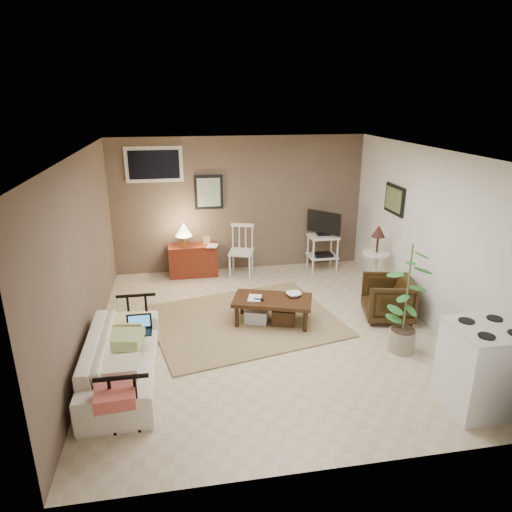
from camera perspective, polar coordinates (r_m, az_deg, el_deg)
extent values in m
plane|color=#C1B293|center=(6.31, 1.28, -9.34)|extent=(5.00, 5.00, 0.00)
cube|color=black|center=(8.08, -5.93, 7.94)|extent=(0.50, 0.03, 0.60)
cube|color=black|center=(7.44, 16.93, 6.78)|extent=(0.03, 0.60, 0.45)
cube|color=silver|center=(7.99, -12.63, 11.10)|extent=(0.96, 0.03, 0.60)
cube|color=#958357|center=(6.56, -1.39, -8.06)|extent=(2.87, 2.49, 0.02)
cube|color=#37210F|center=(6.35, 2.08, -5.56)|extent=(1.20, 0.87, 0.05)
cylinder|color=#37210F|center=(6.31, -2.41, -7.63)|extent=(0.06, 0.06, 0.34)
cylinder|color=#37210F|center=(6.22, 6.16, -8.16)|extent=(0.06, 0.06, 0.34)
cylinder|color=#37210F|center=(6.67, -1.75, -6.04)|extent=(0.06, 0.06, 0.34)
cylinder|color=#37210F|center=(6.59, 6.33, -6.52)|extent=(0.06, 0.06, 0.34)
cube|color=black|center=(6.27, 0.35, -5.46)|extent=(0.14, 0.09, 0.02)
cube|color=#442D18|center=(6.43, 3.49, -7.53)|extent=(0.38, 0.35, 0.23)
cube|color=silver|center=(6.48, 0.06, -7.45)|extent=(0.38, 0.35, 0.20)
imported|color=beige|center=(5.37, -16.46, -11.23)|extent=(0.55, 1.88, 0.74)
cube|color=black|center=(5.56, -14.37, -9.26)|extent=(0.29, 0.20, 0.01)
cube|color=black|center=(5.60, -14.38, -7.86)|extent=(0.29, 0.01, 0.18)
cube|color=#2E7ED0|center=(5.60, -14.39, -7.90)|extent=(0.24, 0.00, 0.14)
cube|color=maroon|center=(8.17, -7.85, -0.52)|extent=(0.85, 0.38, 0.56)
cylinder|color=#B89F47|center=(8.02, -8.97, 1.86)|extent=(0.09, 0.09, 0.19)
cone|color=#FCEFB5|center=(7.96, -9.04, 3.28)|extent=(0.28, 0.28, 0.23)
cube|color=tan|center=(8.09, -6.18, 1.94)|extent=(0.11, 0.02, 0.14)
cube|color=silver|center=(8.06, -1.88, 0.48)|extent=(0.51, 0.51, 0.04)
cylinder|color=silver|center=(8.00, -3.29, -1.39)|extent=(0.04, 0.04, 0.41)
cylinder|color=silver|center=(7.95, -0.81, -1.50)|extent=(0.04, 0.04, 0.41)
cylinder|color=silver|center=(8.33, -2.87, -0.55)|extent=(0.04, 0.04, 0.41)
cylinder|color=silver|center=(8.28, -0.48, -0.65)|extent=(0.04, 0.04, 0.41)
cube|color=silver|center=(8.11, -1.71, 3.89)|extent=(0.40, 0.16, 0.06)
cube|color=silver|center=(8.35, 8.39, 2.45)|extent=(0.51, 0.42, 0.04)
cube|color=silver|center=(8.46, 8.27, 0.02)|extent=(0.51, 0.42, 0.03)
cylinder|color=silver|center=(8.22, 7.17, -0.04)|extent=(0.03, 0.03, 0.66)
cylinder|color=silver|center=(8.36, 10.12, 0.14)|extent=(0.03, 0.03, 0.66)
cylinder|color=silver|center=(8.54, 6.49, 0.74)|extent=(0.03, 0.03, 0.66)
cylinder|color=silver|center=(8.67, 9.34, 0.89)|extent=(0.03, 0.03, 0.66)
cube|color=black|center=(8.34, 8.40, 2.75)|extent=(0.23, 0.13, 0.03)
cube|color=black|center=(8.28, 8.47, 4.18)|extent=(0.48, 0.51, 0.39)
cube|color=#DB7355|center=(8.28, 8.47, 4.18)|extent=(0.39, 0.41, 0.32)
cube|color=black|center=(8.42, 8.37, 0.04)|extent=(0.33, 0.23, 0.09)
cylinder|color=silver|center=(7.72, 14.42, -4.29)|extent=(0.30, 0.30, 0.03)
cylinder|color=silver|center=(7.60, 14.62, -2.05)|extent=(0.06, 0.06, 0.64)
cylinder|color=silver|center=(7.49, 14.83, 0.30)|extent=(0.43, 0.43, 0.03)
cylinder|color=black|center=(7.44, 14.94, 1.46)|extent=(0.04, 0.04, 0.28)
cone|color=#361916|center=(7.38, 15.08, 3.04)|extent=(0.21, 0.21, 0.19)
imported|color=black|center=(6.77, 16.19, -4.90)|extent=(0.75, 0.78, 0.67)
cylinder|color=gray|center=(6.08, 17.74, -9.99)|extent=(0.32, 0.32, 0.29)
cylinder|color=#4C602D|center=(5.78, 18.44, -3.87)|extent=(0.02, 0.02, 1.11)
cube|color=silver|center=(5.24, 26.50, -12.52)|extent=(0.68, 0.63, 0.88)
cube|color=silver|center=(5.03, 27.26, -8.08)|extent=(0.70, 0.65, 0.03)
cylinder|color=black|center=(4.83, 26.88, -8.93)|extent=(0.16, 0.16, 0.01)
cylinder|color=black|center=(5.05, 24.83, -7.37)|extent=(0.16, 0.16, 0.01)
cylinder|color=black|center=(5.22, 27.68, -6.92)|extent=(0.16, 0.16, 0.01)
imported|color=#37210F|center=(6.39, 4.75, -4.18)|extent=(0.21, 0.08, 0.20)
imported|color=#37210F|center=(6.28, -0.98, -4.34)|extent=(0.17, 0.07, 0.24)
imported|color=#37210F|center=(7.94, -6.14, 2.02)|extent=(0.18, 0.07, 0.24)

